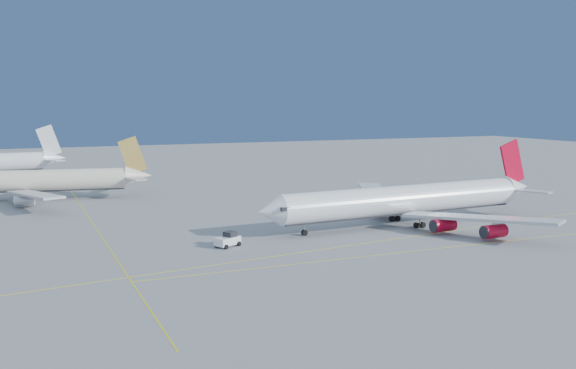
% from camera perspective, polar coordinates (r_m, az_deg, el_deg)
% --- Properties ---
extents(ground, '(500.00, 500.00, 0.00)m').
position_cam_1_polar(ground, '(114.13, 5.28, -4.63)').
color(ground, slate).
rests_on(ground, ground).
extents(taxiway_lines, '(118.86, 140.00, 0.02)m').
position_cam_1_polar(taxiway_lines, '(113.81, -2.80, -4.64)').
color(taxiway_lines, '#D7CA0B').
rests_on(taxiway_lines, ground).
extents(airliner_virgin, '(64.16, 57.49, 15.82)m').
position_cam_1_polar(airliner_virgin, '(126.37, 10.72, -1.35)').
color(airliner_virgin, white).
rests_on(airliner_virgin, ground).
extents(airliner_etihad, '(58.01, 52.99, 15.19)m').
position_cam_1_polar(airliner_etihad, '(166.58, -21.99, 0.29)').
color(airliner_etihad, beige).
rests_on(airliner_etihad, ground).
extents(pushback_tug, '(4.79, 4.07, 2.41)m').
position_cam_1_polar(pushback_tug, '(106.32, -5.34, -4.91)').
color(pushback_tug, white).
rests_on(pushback_tug, ground).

